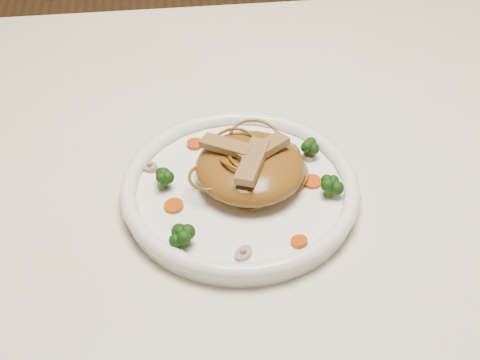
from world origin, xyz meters
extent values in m
cube|color=#F2E4CD|center=(0.00, 0.00, 0.73)|extent=(1.20, 0.80, 0.04)
cylinder|color=white|center=(-0.06, -0.09, 0.76)|extent=(0.32, 0.32, 0.02)
ellipsoid|color=brown|center=(-0.05, -0.07, 0.79)|extent=(0.15, 0.15, 0.04)
cube|color=#9E774A|center=(-0.03, -0.07, 0.81)|extent=(0.07, 0.05, 0.01)
cube|color=#9E774A|center=(-0.08, -0.06, 0.81)|extent=(0.06, 0.05, 0.01)
cube|color=#9E774A|center=(-0.05, -0.09, 0.81)|extent=(0.05, 0.07, 0.01)
cylinder|color=#BA4506|center=(-0.02, 0.00, 0.77)|extent=(0.02, 0.02, 0.00)
cylinder|color=#BA4506|center=(-0.14, -0.11, 0.77)|extent=(0.03, 0.03, 0.00)
cylinder|color=#BA4506|center=(0.03, -0.09, 0.77)|extent=(0.03, 0.03, 0.00)
cylinder|color=#BA4506|center=(-0.11, 0.00, 0.77)|extent=(0.03, 0.03, 0.00)
cylinder|color=#BA4506|center=(-0.01, -0.18, 0.77)|extent=(0.02, 0.02, 0.00)
cylinder|color=tan|center=(-0.07, -0.19, 0.77)|extent=(0.03, 0.03, 0.01)
cylinder|color=tan|center=(0.03, -0.04, 0.77)|extent=(0.03, 0.03, 0.01)
cylinder|color=tan|center=(-0.17, -0.04, 0.77)|extent=(0.03, 0.03, 0.01)
cylinder|color=tan|center=(-0.01, -0.01, 0.77)|extent=(0.03, 0.03, 0.01)
camera|label=1|loc=(-0.13, -0.69, 1.33)|focal=51.76mm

